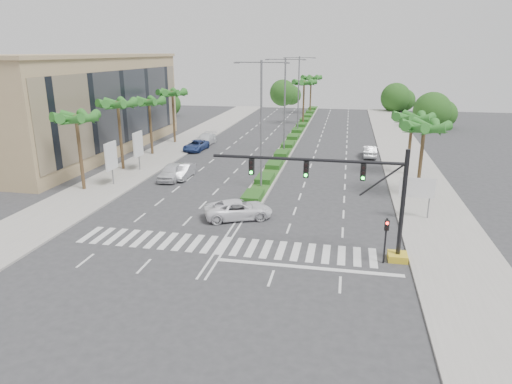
% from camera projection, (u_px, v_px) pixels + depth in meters
% --- Properties ---
extents(ground, '(160.00, 160.00, 0.00)m').
position_uv_depth(ground, '(223.00, 246.00, 31.26)').
color(ground, '#333335').
rests_on(ground, ground).
extents(footpath_right, '(6.00, 120.00, 0.15)m').
position_uv_depth(footpath_right, '(416.00, 179.00, 47.12)').
color(footpath_right, gray).
rests_on(footpath_right, ground).
extents(footpath_left, '(6.00, 120.00, 0.15)m').
position_uv_depth(footpath_left, '(142.00, 166.00, 52.81)').
color(footpath_left, gray).
rests_on(footpath_left, ground).
extents(median, '(2.20, 75.00, 0.20)m').
position_uv_depth(median, '(297.00, 133.00, 73.38)').
color(median, gray).
rests_on(median, ground).
extents(median_grass, '(1.80, 75.00, 0.04)m').
position_uv_depth(median_grass, '(297.00, 133.00, 73.34)').
color(median_grass, '#2D501B').
rests_on(median_grass, median).
extents(building, '(12.00, 36.00, 12.00)m').
position_uv_depth(building, '(80.00, 106.00, 58.70)').
color(building, tan).
rests_on(building, ground).
extents(signal_gantry, '(12.60, 1.20, 7.20)m').
position_uv_depth(signal_gantry, '(365.00, 207.00, 28.50)').
color(signal_gantry, gold).
rests_on(signal_gantry, ground).
extents(pedestrian_signal, '(0.28, 0.36, 3.00)m').
position_uv_depth(pedestrian_signal, '(386.00, 233.00, 28.03)').
color(pedestrian_signal, black).
rests_on(pedestrian_signal, ground).
extents(direction_sign, '(2.70, 0.11, 3.40)m').
position_uv_depth(direction_sign, '(417.00, 189.00, 35.49)').
color(direction_sign, slate).
rests_on(direction_sign, ground).
extents(billboard_near, '(0.18, 2.10, 4.35)m').
position_uv_depth(billboard_near, '(111.00, 156.00, 44.33)').
color(billboard_near, slate).
rests_on(billboard_near, ground).
extents(billboard_far, '(0.18, 2.10, 4.35)m').
position_uv_depth(billboard_far, '(138.00, 145.00, 49.96)').
color(billboard_far, slate).
rests_on(billboard_far, ground).
extents(palm_left_near, '(4.57, 4.68, 7.55)m').
position_uv_depth(palm_left_near, '(76.00, 120.00, 41.73)').
color(palm_left_near, brown).
rests_on(palm_left_near, ground).
extents(palm_left_mid, '(4.57, 4.68, 7.95)m').
position_uv_depth(palm_left_mid, '(118.00, 106.00, 49.11)').
color(palm_left_mid, brown).
rests_on(palm_left_mid, ground).
extents(palm_left_far, '(4.57, 4.68, 7.35)m').
position_uv_depth(palm_left_far, '(149.00, 104.00, 56.78)').
color(palm_left_far, brown).
rests_on(palm_left_far, ground).
extents(palm_left_end, '(4.57, 4.68, 7.75)m').
position_uv_depth(palm_left_end, '(172.00, 95.00, 64.16)').
color(palm_left_end, brown).
rests_on(palm_left_end, ground).
extents(palm_right_near, '(4.57, 4.68, 7.05)m').
position_uv_depth(palm_right_near, '(424.00, 130.00, 39.82)').
color(palm_right_near, brown).
rests_on(palm_right_near, ground).
extents(palm_right_far, '(4.57, 4.68, 6.75)m').
position_uv_depth(palm_right_far, '(412.00, 120.00, 47.40)').
color(palm_right_far, brown).
rests_on(palm_right_far, ground).
extents(palm_median_a, '(4.57, 4.68, 8.05)m').
position_uv_depth(palm_median_a, '(304.00, 84.00, 80.66)').
color(palm_median_a, brown).
rests_on(palm_median_a, ground).
extents(palm_median_b, '(4.57, 4.68, 8.05)m').
position_uv_depth(palm_median_b, '(311.00, 79.00, 94.71)').
color(palm_median_b, brown).
rests_on(palm_median_b, ground).
extents(streetlight_near, '(5.10, 0.25, 12.00)m').
position_uv_depth(streetlight_near, '(261.00, 118.00, 42.36)').
color(streetlight_near, slate).
rests_on(streetlight_near, ground).
extents(streetlight_mid, '(5.10, 0.25, 12.00)m').
position_uv_depth(streetlight_mid, '(285.00, 101.00, 57.34)').
color(streetlight_mid, slate).
rests_on(streetlight_mid, ground).
extents(streetlight_far, '(5.10, 0.25, 12.00)m').
position_uv_depth(streetlight_far, '(299.00, 90.00, 72.33)').
color(streetlight_far, slate).
rests_on(streetlight_far, ground).
extents(car_parked_a, '(2.15, 4.90, 1.64)m').
position_uv_depth(car_parked_a, '(172.00, 172.00, 47.14)').
color(car_parked_a, silver).
rests_on(car_parked_a, ground).
extents(car_parked_b, '(1.55, 4.39, 1.44)m').
position_uv_depth(car_parked_b, '(183.00, 171.00, 47.73)').
color(car_parked_b, '#B8B8BD').
rests_on(car_parked_b, ground).
extents(car_parked_c, '(2.61, 5.07, 1.37)m').
position_uv_depth(car_parked_c, '(196.00, 146.00, 60.93)').
color(car_parked_c, navy).
rests_on(car_parked_c, ground).
extents(car_parked_d, '(2.39, 5.39, 1.54)m').
position_uv_depth(car_parked_d, '(205.00, 139.00, 64.75)').
color(car_parked_d, white).
rests_on(car_parked_d, ground).
extents(car_crossing, '(5.93, 4.38, 1.50)m').
position_uv_depth(car_crossing, '(238.00, 209.00, 36.15)').
color(car_crossing, white).
rests_on(car_crossing, ground).
extents(car_right, '(1.58, 4.50, 1.48)m').
position_uv_depth(car_right, '(370.00, 151.00, 57.22)').
color(car_right, '#B5B6BB').
rests_on(car_right, ground).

